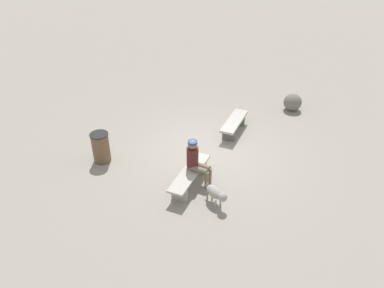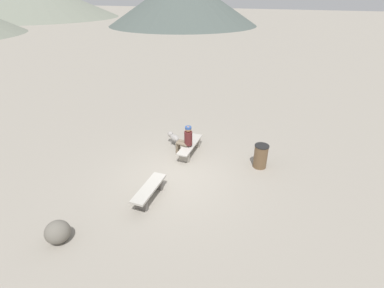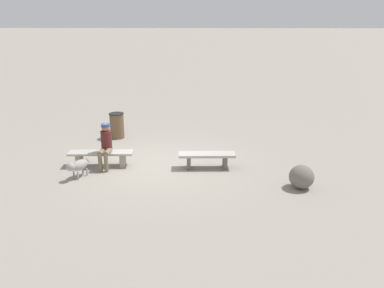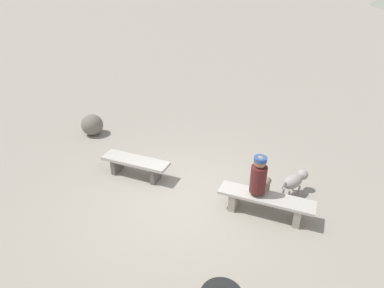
{
  "view_description": "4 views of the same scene",
  "coord_description": "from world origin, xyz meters",
  "px_view_note": "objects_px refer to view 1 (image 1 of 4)",
  "views": [
    {
      "loc": [
        8.49,
        3.51,
        6.17
      ],
      "look_at": [
        0.37,
        -0.33,
        0.39
      ],
      "focal_mm": 35.35,
      "sensor_mm": 36.0,
      "label": 1
    },
    {
      "loc": [
        -7.14,
        -3.41,
        5.61
      ],
      "look_at": [
        1.45,
        0.05,
        0.53
      ],
      "focal_mm": 26.13,
      "sensor_mm": 36.0,
      "label": 2
    },
    {
      "loc": [
        -1.14,
        10.89,
        4.16
      ],
      "look_at": [
        -0.96,
        0.23,
        0.68
      ],
      "focal_mm": 37.86,
      "sensor_mm": 36.0,
      "label": 3
    },
    {
      "loc": [
        2.42,
        -4.98,
        4.22
      ],
      "look_at": [
        -0.5,
        1.45,
        0.46
      ],
      "focal_mm": 30.97,
      "sensor_mm": 36.0,
      "label": 4
    }
  ],
  "objects_px": {
    "boulder": "(293,102)",
    "bench_left": "(234,124)",
    "seated_person": "(196,160)",
    "trash_bin": "(101,147)",
    "dog": "(216,193)",
    "bench_right": "(190,176)"
  },
  "relations": [
    {
      "from": "bench_left",
      "to": "trash_bin",
      "type": "relative_size",
      "value": 1.8
    },
    {
      "from": "trash_bin",
      "to": "boulder",
      "type": "xyz_separation_m",
      "value": [
        -5.36,
        4.13,
        -0.14
      ]
    },
    {
      "from": "seated_person",
      "to": "dog",
      "type": "bearing_deg",
      "value": 56.7
    },
    {
      "from": "bench_right",
      "to": "trash_bin",
      "type": "bearing_deg",
      "value": -90.58
    },
    {
      "from": "seated_person",
      "to": "dog",
      "type": "distance_m",
      "value": 1.05
    },
    {
      "from": "seated_person",
      "to": "trash_bin",
      "type": "relative_size",
      "value": 1.42
    },
    {
      "from": "bench_right",
      "to": "seated_person",
      "type": "distance_m",
      "value": 0.46
    },
    {
      "from": "bench_left",
      "to": "trash_bin",
      "type": "xyz_separation_m",
      "value": [
        3.05,
        -2.81,
        0.12
      ]
    },
    {
      "from": "dog",
      "to": "bench_right",
      "type": "bearing_deg",
      "value": -174.94
    },
    {
      "from": "boulder",
      "to": "bench_left",
      "type": "bearing_deg",
      "value": -29.7
    },
    {
      "from": "bench_right",
      "to": "dog",
      "type": "distance_m",
      "value": 0.97
    },
    {
      "from": "dog",
      "to": "trash_bin",
      "type": "height_order",
      "value": "trash_bin"
    },
    {
      "from": "seated_person",
      "to": "boulder",
      "type": "height_order",
      "value": "seated_person"
    },
    {
      "from": "trash_bin",
      "to": "bench_right",
      "type": "bearing_deg",
      "value": 91.31
    },
    {
      "from": "bench_right",
      "to": "trash_bin",
      "type": "xyz_separation_m",
      "value": [
        0.06,
        -2.7,
        0.15
      ]
    },
    {
      "from": "dog",
      "to": "trash_bin",
      "type": "xyz_separation_m",
      "value": [
        -0.34,
        -3.58,
        0.1
      ]
    },
    {
      "from": "trash_bin",
      "to": "bench_left",
      "type": "bearing_deg",
      "value": 137.36
    },
    {
      "from": "bench_left",
      "to": "seated_person",
      "type": "height_order",
      "value": "seated_person"
    },
    {
      "from": "dog",
      "to": "bench_left",
      "type": "bearing_deg",
      "value": 132.16
    },
    {
      "from": "trash_bin",
      "to": "seated_person",
      "type": "bearing_deg",
      "value": 94.93
    },
    {
      "from": "bench_left",
      "to": "bench_right",
      "type": "height_order",
      "value": "bench_left"
    },
    {
      "from": "bench_left",
      "to": "seated_person",
      "type": "bearing_deg",
      "value": -2.26
    }
  ]
}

